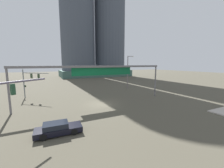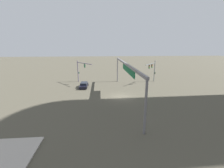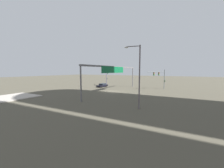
% 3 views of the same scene
% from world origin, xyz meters
% --- Properties ---
extents(ground_plane, '(235.18, 235.18, 0.00)m').
position_xyz_m(ground_plane, '(0.00, 0.00, 0.00)').
color(ground_plane, '#4D493B').
extents(traffic_signal_near_corner, '(5.67, 4.36, 5.91)m').
position_xyz_m(traffic_signal_near_corner, '(-12.57, -9.06, 3.97)').
color(traffic_signal_near_corner, slate).
rests_on(traffic_signal_near_corner, ground).
extents(traffic_signal_opposite_side, '(4.75, 4.48, 5.89)m').
position_xyz_m(traffic_signal_opposite_side, '(-11.21, 10.27, 3.95)').
color(traffic_signal_opposite_side, slate).
rests_on(traffic_signal_opposite_side, ground).
extents(overhead_sign_gantry, '(26.49, 0.43, 6.70)m').
position_xyz_m(overhead_sign_gantry, '(0.27, 1.02, 5.75)').
color(overhead_sign_gantry, slate).
rests_on(overhead_sign_gantry, ground).
extents(sedan_car_approaching, '(4.55, 1.98, 1.21)m').
position_xyz_m(sedan_car_approaching, '(-7.57, -7.87, 0.57)').
color(sedan_car_approaching, black).
rests_on(sedan_car_approaching, ground).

